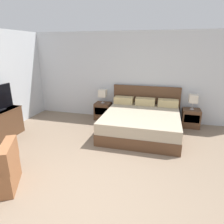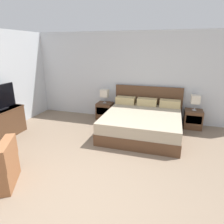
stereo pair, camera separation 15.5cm
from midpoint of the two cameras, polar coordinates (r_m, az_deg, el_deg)
The scene contains 9 objects.
ground_plane at distance 3.20m, azimuth -10.72°, elevation -25.06°, with size 11.74×11.74×0.00m, color #84705B.
wall_back at distance 6.15m, azimuth 5.78°, elevation 9.95°, with size 7.17×0.06×2.61m, color silver.
bed at distance 5.31m, azimuth 9.54°, elevation -2.81°, with size 1.98×2.06×1.07m.
nightstand_left at distance 6.27m, azimuth -1.36°, elevation 0.35°, with size 0.47×0.43×0.51m.
nightstand_right at distance 6.03m, azimuth 22.83°, elevation -1.88°, with size 0.47×0.43×0.51m.
table_lamp_left at distance 6.13m, azimuth -1.40°, elevation 5.35°, with size 0.23×0.23×0.42m.
table_lamp_right at distance 5.88m, azimuth 23.49°, elevation 3.27°, with size 0.23×0.23×0.42m.
dresser at distance 5.64m, azimuth -28.25°, elevation -2.82°, with size 0.49×1.15×0.71m.
tv at distance 5.52m, azimuth -28.66°, elevation 3.61°, with size 0.18×0.90×0.60m.
Camera 2 is at (1.26, -2.01, 2.18)m, focal length 32.00 mm.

